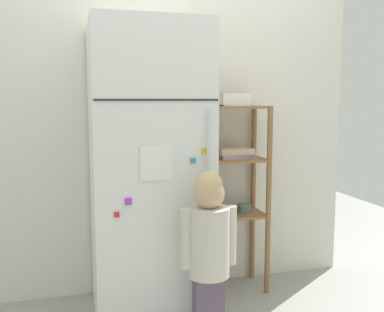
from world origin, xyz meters
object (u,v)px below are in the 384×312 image
at_px(pantry_shelf_unit, 235,178).
at_px(refrigerator, 149,172).
at_px(child_standing, 209,241).
at_px(fruit_bin, 233,101).

bearing_deg(pantry_shelf_unit, refrigerator, -164.21).
height_order(refrigerator, child_standing, refrigerator).
distance_m(child_standing, fruit_bin, 1.04).
height_order(pantry_shelf_unit, fruit_bin, fruit_bin).
distance_m(refrigerator, child_standing, 0.61).
height_order(refrigerator, pantry_shelf_unit, refrigerator).
relative_size(refrigerator, pantry_shelf_unit, 1.38).
height_order(child_standing, pantry_shelf_unit, pantry_shelf_unit).
bearing_deg(pantry_shelf_unit, fruit_bin, 157.68).
height_order(child_standing, fruit_bin, fruit_bin).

